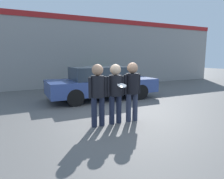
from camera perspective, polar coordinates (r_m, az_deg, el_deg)
name	(u,v)px	position (r m, az deg, el deg)	size (l,w,h in m)	color
ground_plane	(123,119)	(6.05, 3.05, -8.48)	(56.00, 56.00, 0.00)	#5B5956
storefront_building	(66,51)	(12.56, -13.14, 10.55)	(24.00, 0.22, 4.33)	gray
person_left	(98,90)	(5.24, -4.09, -0.17)	(0.51, 0.34, 1.66)	#1E2338
person_middle_with_frisbee	(115,89)	(5.47, 0.99, 0.22)	(0.52, 0.54, 1.65)	#1E2338
person_right	(132,87)	(5.70, 5.78, 0.84)	(0.53, 0.36, 1.69)	#2D3347
parked_car_near	(102,83)	(8.84, -2.92, 1.95)	(4.76, 1.90, 1.43)	#334784
shrub	(104,77)	(12.47, -2.43, 3.70)	(1.31, 1.31, 1.31)	#387A3D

